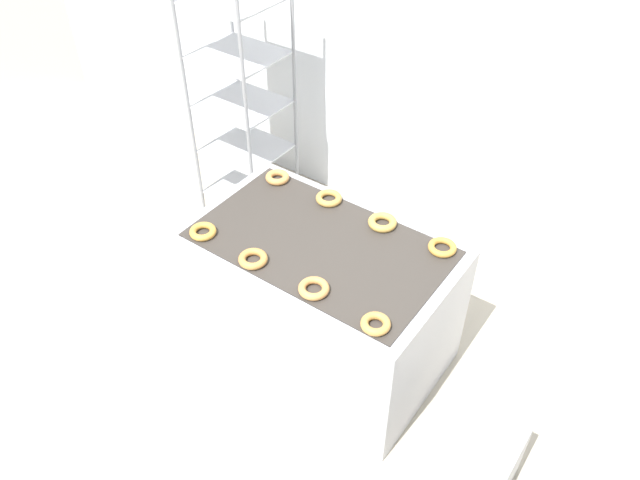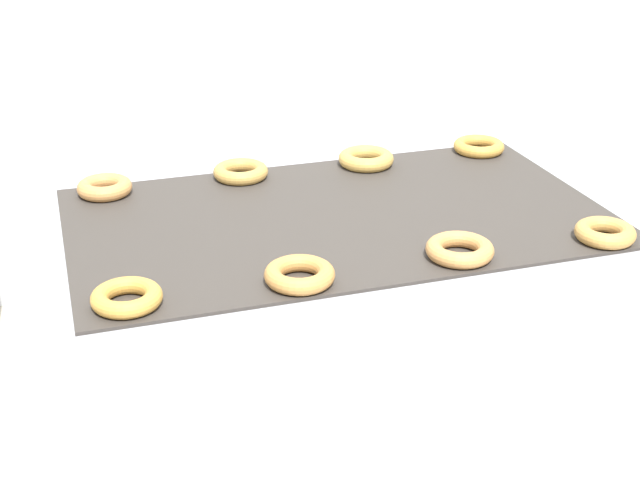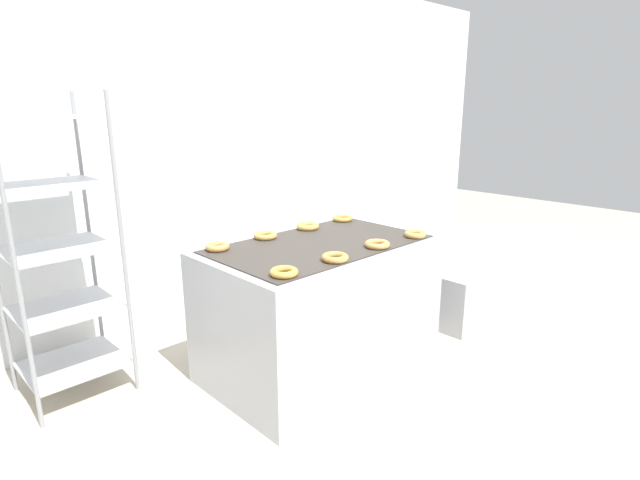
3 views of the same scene
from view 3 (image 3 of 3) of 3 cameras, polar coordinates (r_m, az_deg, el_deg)
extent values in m
plane|color=#B2A893|center=(3.05, 9.60, -18.55)|extent=(14.00, 14.00, 0.00)
cube|color=silver|center=(4.15, -14.23, 10.89)|extent=(8.00, 0.05, 2.80)
cube|color=#A8AAB2|center=(3.24, 0.00, -7.67)|extent=(1.44, 0.88, 0.84)
cube|color=#38332D|center=(3.10, 0.00, -0.43)|extent=(1.32, 0.78, 0.01)
cube|color=#262628|center=(3.22, 10.10, -4.87)|extent=(0.12, 0.07, 0.10)
cylinder|color=gray|center=(2.89, -31.38, -3.22)|extent=(0.02, 0.02, 1.76)
cylinder|color=gray|center=(3.04, -21.57, -1.20)|extent=(0.02, 0.02, 1.76)
cylinder|color=gray|center=(3.50, -24.83, 0.53)|extent=(0.02, 0.02, 1.76)
cube|color=#B7BABF|center=(3.43, -26.31, -12.52)|extent=(0.54, 0.50, 0.01)
cube|color=#B7BABF|center=(3.29, -27.05, -6.92)|extent=(0.54, 0.50, 0.01)
cube|color=#B7BABF|center=(3.18, -27.83, -0.87)|extent=(0.54, 0.50, 0.01)
cube|color=#B7BABF|center=(3.11, -28.65, 5.52)|extent=(0.54, 0.50, 0.01)
cube|color=#B7BABF|center=(3.08, -29.52, 12.12)|extent=(0.54, 0.50, 0.01)
cube|color=#A8AAB2|center=(4.02, 14.79, -6.68)|extent=(0.31, 0.40, 0.44)
torus|color=gold|center=(2.52, -4.13, -3.68)|extent=(0.14, 0.14, 0.04)
torus|color=#C48641|center=(2.75, 1.73, -2.02)|extent=(0.15, 0.15, 0.04)
torus|color=#C98B49|center=(3.03, 6.57, -0.49)|extent=(0.15, 0.15, 0.04)
torus|color=#C38D44|center=(3.30, 10.83, 0.66)|extent=(0.14, 0.14, 0.04)
torus|color=#C98A49|center=(3.01, -11.64, -0.75)|extent=(0.14, 0.14, 0.04)
torus|color=#BE8F44|center=(3.23, -6.27, 0.51)|extent=(0.15, 0.15, 0.04)
torus|color=gold|center=(3.45, -1.42, 1.59)|extent=(0.16, 0.16, 0.04)
torus|color=gold|center=(3.70, 2.58, 2.49)|extent=(0.15, 0.15, 0.03)
camera|label=1|loc=(3.77, 49.25, 31.32)|focal=35.00mm
camera|label=2|loc=(1.44, 38.54, 13.62)|focal=50.00mm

